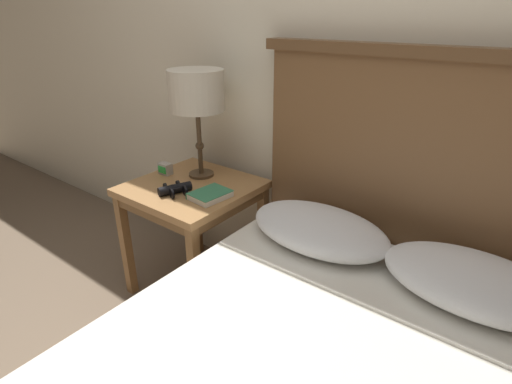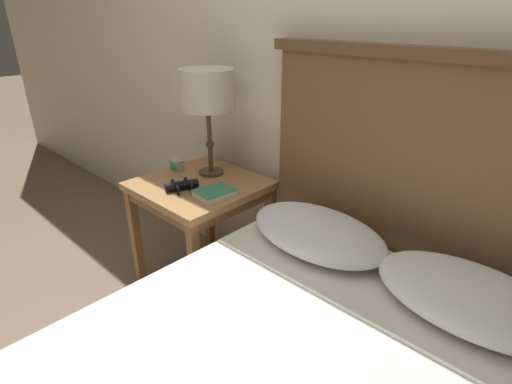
# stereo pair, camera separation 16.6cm
# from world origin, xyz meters

# --- Properties ---
(wall_back) EXTENTS (8.00, 0.06, 2.60)m
(wall_back) POSITION_xyz_m (0.00, 1.09, 1.30)
(wall_back) COLOR beige
(wall_back) RESTS_ON ground_plane
(nightstand) EXTENTS (0.58, 0.58, 0.62)m
(nightstand) POSITION_xyz_m (-0.55, 0.73, 0.54)
(nightstand) COLOR #AD7A47
(nightstand) RESTS_ON ground_plane
(table_lamp) EXTENTS (0.27, 0.27, 0.54)m
(table_lamp) POSITION_xyz_m (-0.60, 0.85, 1.05)
(table_lamp) COLOR #4C3823
(table_lamp) RESTS_ON nightstand
(book_on_nightstand) EXTENTS (0.16, 0.19, 0.03)m
(book_on_nightstand) POSITION_xyz_m (-0.37, 0.68, 0.63)
(book_on_nightstand) COLOR silver
(book_on_nightstand) RESTS_ON nightstand
(binoculars_pair) EXTENTS (0.16, 0.16, 0.05)m
(binoculars_pair) POSITION_xyz_m (-0.54, 0.61, 0.64)
(binoculars_pair) COLOR black
(binoculars_pair) RESTS_ON nightstand
(alarm_clock) EXTENTS (0.07, 0.05, 0.06)m
(alarm_clock) POSITION_xyz_m (-0.77, 0.75, 0.65)
(alarm_clock) COLOR #B7B2A8
(alarm_clock) RESTS_ON nightstand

